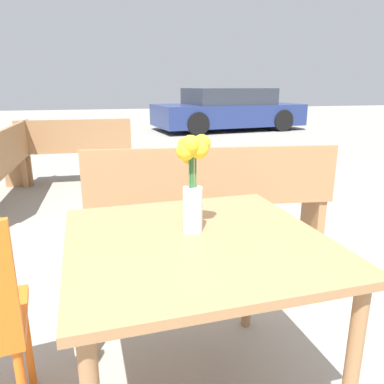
% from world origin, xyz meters
% --- Properties ---
extents(table_front, '(0.97, 0.96, 0.73)m').
position_xyz_m(table_front, '(0.00, -0.00, 0.64)').
color(table_front, '#9E7047').
rests_on(table_front, ground_plane).
extents(flower_vase, '(0.13, 0.12, 0.37)m').
position_xyz_m(flower_vase, '(-0.00, 0.06, 0.94)').
color(flower_vase, silver).
rests_on(flower_vase, table_front).
extents(bench_near, '(0.39, 1.75, 0.85)m').
position_xyz_m(bench_near, '(-1.32, 3.05, 0.47)').
color(bench_near, '#9E7047').
rests_on(bench_near, ground_plane).
extents(bench_middle, '(1.85, 0.59, 0.85)m').
position_xyz_m(bench_middle, '(0.44, 1.32, 0.47)').
color(bench_middle, '#9E7047').
rests_on(bench_middle, ground_plane).
extents(bench_far, '(1.42, 0.40, 0.85)m').
position_xyz_m(bench_far, '(-0.64, 3.83, 0.45)').
color(bench_far, '#9E7047').
rests_on(bench_far, ground_plane).
extents(parked_car, '(4.38, 2.37, 1.18)m').
position_xyz_m(parked_car, '(3.32, 9.27, 0.57)').
color(parked_car, navy).
rests_on(parked_car, ground_plane).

